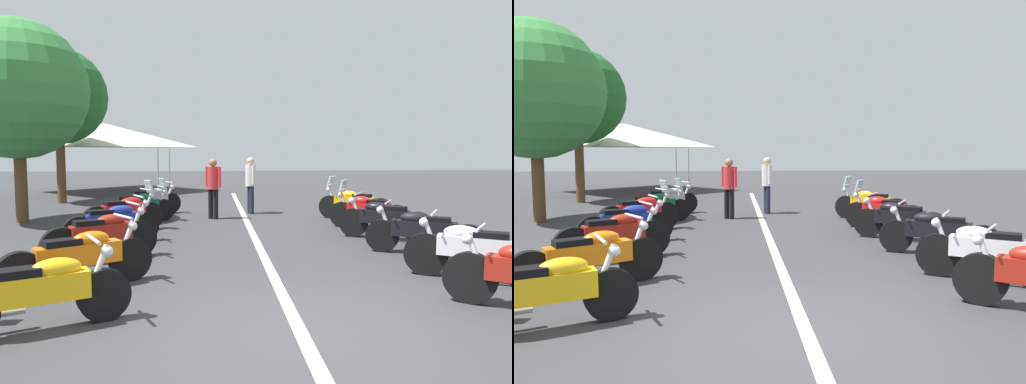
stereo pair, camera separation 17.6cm
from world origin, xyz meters
TOP-DOWN VIEW (x-y plane):
  - ground_plane at (0.00, 0.00)m, footprint 80.00×80.00m
  - lane_centre_stripe at (5.83, 0.00)m, footprint 21.69×0.16m
  - motorcycle_left_row_0 at (0.32, 2.79)m, footprint 1.03×1.83m
  - motorcycle_left_row_1 at (1.89, 2.80)m, footprint 1.34×1.89m
  - motorcycle_left_row_2 at (3.62, 2.88)m, footprint 1.18×1.84m
  - motorcycle_left_row_3 at (5.17, 3.01)m, footprint 1.04×1.85m
  - motorcycle_left_row_4 at (6.68, 3.03)m, footprint 1.23×1.77m
  - motorcycle_left_row_5 at (8.11, 2.91)m, footprint 1.16×1.89m
  - motorcycle_left_row_6 at (9.66, 2.79)m, footprint 1.28×1.75m
  - motorcycle_right_row_1 at (1.85, -2.97)m, footprint 1.22×1.80m
  - motorcycle_right_row_2 at (3.57, -2.97)m, footprint 1.21×1.94m
  - motorcycle_right_row_3 at (5.18, -2.81)m, footprint 1.23×1.79m
  - motorcycle_right_row_4 at (6.54, -2.90)m, footprint 1.30×1.72m
  - motorcycle_right_row_5 at (8.10, -3.02)m, footprint 1.42×1.77m
  - bystander_0 at (8.66, 0.91)m, footprint 0.34×0.45m
  - bystander_2 at (9.71, -0.24)m, footprint 0.51×0.32m
  - roadside_tree_0 at (8.45, 6.09)m, footprint 3.71×3.71m
  - roadside_tree_1 at (13.31, 6.51)m, footprint 3.50×3.50m
  - event_tent at (17.96, 5.92)m, footprint 6.06×6.06m

SIDE VIEW (x-z plane):
  - ground_plane at x=0.00m, z-range 0.00..0.00m
  - lane_centre_stripe at x=5.83m, z-range 0.00..0.01m
  - motorcycle_left_row_0 at x=0.32m, z-range -0.05..0.94m
  - motorcycle_left_row_6 at x=9.66m, z-range -0.04..0.95m
  - motorcycle_left_row_3 at x=5.17m, z-range -0.04..0.95m
  - motorcycle_right_row_2 at x=3.57m, z-range -0.04..0.95m
  - motorcycle_left_row_5 at x=8.11m, z-range -0.14..1.05m
  - motorcycle_right_row_3 at x=5.18m, z-range -0.04..0.96m
  - motorcycle_left_row_1 at x=1.89m, z-range -0.04..0.97m
  - motorcycle_right_row_1 at x=1.85m, z-range -0.04..0.97m
  - motorcycle_left_row_2 at x=3.62m, z-range -0.04..0.98m
  - motorcycle_right_row_4 at x=6.54m, z-range -0.14..1.08m
  - motorcycle_right_row_5 at x=8.10m, z-range -0.14..1.08m
  - motorcycle_left_row_4 at x=6.68m, z-range -0.14..1.09m
  - bystander_0 at x=8.66m, z-range 0.15..1.88m
  - bystander_2 at x=9.71m, z-range 0.15..1.89m
  - event_tent at x=17.96m, z-range 1.05..4.25m
  - roadside_tree_0 at x=8.45m, z-range 0.85..6.28m
  - roadside_tree_1 at x=13.31m, z-range 1.07..6.74m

